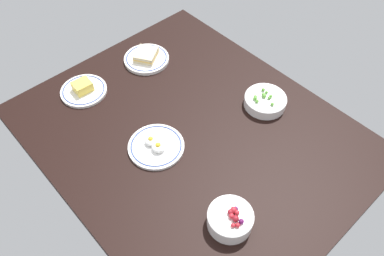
# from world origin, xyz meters

# --- Properties ---
(dining_table) EXTENTS (1.23, 1.00, 0.04)m
(dining_table) POSITION_xyz_m (0.00, 0.00, 0.02)
(dining_table) COLOR black
(dining_table) RESTS_ON ground
(bowl_peas) EXTENTS (0.17, 0.17, 0.05)m
(bowl_peas) POSITION_xyz_m (-0.09, -0.30, 0.06)
(bowl_peas) COLOR white
(bowl_peas) RESTS_ON dining_table
(plate_eggs) EXTENTS (0.20, 0.20, 0.05)m
(plate_eggs) POSITION_xyz_m (0.03, 0.15, 0.05)
(plate_eggs) COLOR white
(plate_eggs) RESTS_ON dining_table
(bowl_berries) EXTENTS (0.14, 0.14, 0.07)m
(bowl_berries) POSITION_xyz_m (-0.35, 0.16, 0.07)
(bowl_berries) COLOR white
(bowl_berries) RESTS_ON dining_table
(plate_sandwich) EXTENTS (0.20, 0.20, 0.05)m
(plate_sandwich) POSITION_xyz_m (0.43, -0.12, 0.06)
(plate_sandwich) COLOR white
(plate_sandwich) RESTS_ON dining_table
(plate_cheese) EXTENTS (0.19, 0.19, 0.05)m
(plate_cheese) POSITION_xyz_m (0.45, 0.19, 0.05)
(plate_cheese) COLOR white
(plate_cheese) RESTS_ON dining_table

